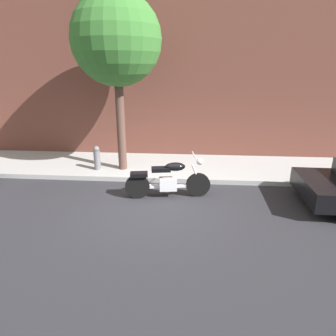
# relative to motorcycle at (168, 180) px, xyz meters

# --- Properties ---
(ground_plane) EXTENTS (60.00, 60.00, 0.00)m
(ground_plane) POSITION_rel_motorcycle_xyz_m (-0.31, -0.56, -0.47)
(ground_plane) COLOR #28282D
(sidewalk) EXTENTS (19.55, 2.57, 0.14)m
(sidewalk) POSITION_rel_motorcycle_xyz_m (-0.31, 2.24, -0.40)
(sidewalk) COLOR #A7A7A7
(sidewalk) RESTS_ON ground
(building_facade) EXTENTS (19.55, 0.50, 8.93)m
(building_facade) POSITION_rel_motorcycle_xyz_m (-0.31, 3.78, 4.00)
(building_facade) COLOR brown
(building_facade) RESTS_ON ground
(motorcycle) EXTENTS (2.20, 0.72, 1.13)m
(motorcycle) POSITION_rel_motorcycle_xyz_m (0.00, 0.00, 0.00)
(motorcycle) COLOR black
(motorcycle) RESTS_ON ground
(street_tree) EXTENTS (2.56, 2.56, 5.22)m
(street_tree) POSITION_rel_motorcycle_xyz_m (-1.59, 1.75, 3.45)
(street_tree) COLOR brown
(street_tree) RESTS_ON ground
(fire_hydrant) EXTENTS (0.20, 0.20, 0.91)m
(fire_hydrant) POSITION_rel_motorcycle_xyz_m (-2.37, 1.60, -0.01)
(fire_hydrant) COLOR slate
(fire_hydrant) RESTS_ON ground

